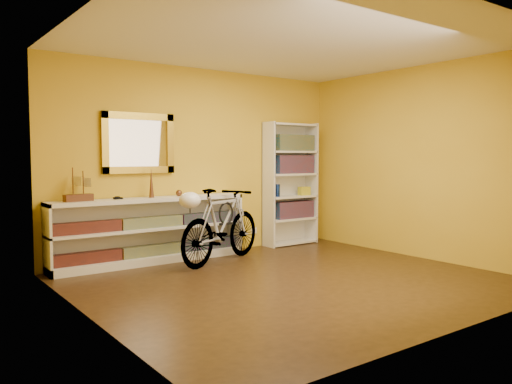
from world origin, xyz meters
TOP-DOWN VIEW (x-y plane):
  - floor at (0.00, 0.00)m, footprint 4.50×4.00m
  - ceiling at (0.00, 0.00)m, footprint 4.50×4.00m
  - back_wall at (0.00, 2.00)m, footprint 4.50×0.01m
  - left_wall at (-2.25, 0.00)m, footprint 0.01×4.00m
  - right_wall at (2.25, 0.00)m, footprint 0.01×4.00m
  - gilt_mirror at (-0.95, 1.97)m, footprint 0.98×0.06m
  - wall_socket at (0.90, 1.99)m, footprint 0.09×0.02m
  - console_unit at (-0.86, 1.81)m, footprint 2.60×0.35m
  - cd_row_lower at (-0.86, 1.79)m, footprint 2.50×0.13m
  - cd_row_upper at (-0.86, 1.79)m, footprint 2.50×0.13m
  - model_ship at (-1.78, 1.81)m, footprint 0.35×0.17m
  - toy_car at (-1.30, 1.81)m, footprint 0.00×0.00m
  - bronze_ornament at (-0.85, 1.81)m, footprint 0.07×0.07m
  - decorative_orb at (-0.46, 1.81)m, footprint 0.09×0.09m
  - bookcase at (1.50, 1.84)m, footprint 0.90×0.30m
  - book_row_a at (1.55, 1.84)m, footprint 0.70×0.22m
  - book_row_b at (1.55, 1.84)m, footprint 0.70×0.22m
  - book_row_c at (1.55, 1.84)m, footprint 0.70×0.22m
  - travel_mug at (1.22, 1.82)m, footprint 0.09×0.09m
  - red_tin at (1.30, 1.87)m, footprint 0.16×0.16m
  - yellow_bag at (1.75, 1.80)m, footprint 0.19×0.14m
  - bicycle at (-0.10, 1.31)m, footprint 1.00×1.70m
  - helmet at (-0.69, 1.08)m, footprint 0.26×0.25m
  - u_lock at (-0.01, 1.35)m, footprint 0.22×0.02m

SIDE VIEW (x-z plane):
  - floor at x=0.00m, z-range -0.01..0.00m
  - cd_row_lower at x=-0.86m, z-range 0.10..0.24m
  - wall_socket at x=0.90m, z-range 0.21..0.29m
  - console_unit at x=-0.86m, z-range 0.00..0.85m
  - bicycle at x=-0.10m, z-range 0.00..0.98m
  - cd_row_upper at x=-0.86m, z-range 0.47..0.60m
  - book_row_a at x=1.55m, z-range 0.42..0.68m
  - u_lock at x=-0.01m, z-range 0.52..0.75m
  - yellow_bag at x=1.75m, z-range 0.77..0.90m
  - toy_car at x=-1.30m, z-range 0.85..0.85m
  - helmet at x=-0.69m, z-range 0.76..0.96m
  - travel_mug at x=1.22m, z-range 0.77..0.96m
  - decorative_orb at x=-0.46m, z-range 0.85..0.94m
  - bookcase at x=1.50m, z-range 0.00..1.90m
  - bronze_ornament at x=-0.85m, z-range 0.85..1.23m
  - model_ship at x=-1.78m, z-range 0.85..1.25m
  - book_row_b at x=1.55m, z-range 1.11..1.40m
  - back_wall at x=0.00m, z-range 0.00..2.60m
  - left_wall at x=-2.25m, z-range 0.00..2.60m
  - right_wall at x=2.25m, z-range 0.00..2.60m
  - gilt_mirror at x=-0.95m, z-range 1.16..1.94m
  - red_tin at x=1.30m, z-range 1.46..1.64m
  - book_row_c at x=1.55m, z-range 1.46..1.71m
  - ceiling at x=0.00m, z-range 2.60..2.61m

